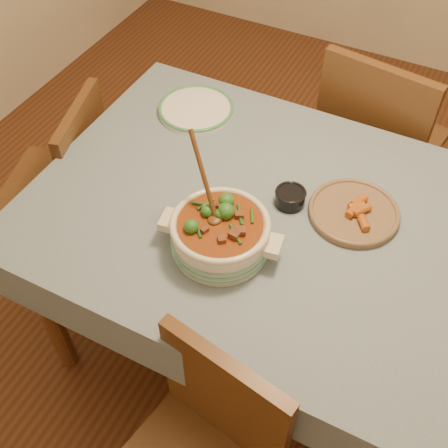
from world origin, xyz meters
name	(u,v)px	position (x,y,z in m)	size (l,w,h in m)	color
floor	(281,347)	(0.00, 0.00, 0.00)	(4.50, 4.50, 0.00)	#4A2515
dining_table	(298,242)	(0.00, 0.00, 0.66)	(1.68, 1.08, 0.76)	brown
stew_casserole	(220,232)	(-0.17, -0.20, 0.83)	(0.36, 0.31, 0.33)	beige
white_plate	(196,109)	(-0.54, 0.33, 0.77)	(0.31, 0.31, 0.02)	white
condiment_bowl	(290,197)	(-0.06, 0.06, 0.78)	(0.12, 0.12, 0.05)	black
fried_plate	(354,211)	(0.13, 0.10, 0.77)	(0.30, 0.30, 0.05)	#816447
chair_far	(375,141)	(0.05, 0.75, 0.53)	(0.50, 0.50, 0.94)	brown
chair_left	(69,178)	(-0.98, 0.05, 0.46)	(0.47, 0.47, 0.82)	brown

